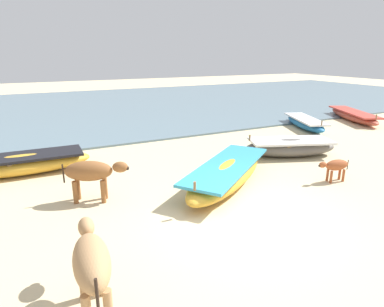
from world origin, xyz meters
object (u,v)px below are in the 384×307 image
object	(u,v)px
fishing_boat_5	(290,147)
cow_second_adult_brown	(91,173)
fishing_boat_2	(22,164)
fishing_boat_0	(227,173)
fishing_boat_6	(305,123)
cow_adult_tan	(91,262)
calf_far_rust	(336,166)
fishing_boat_4	(353,115)

from	to	relation	value
fishing_boat_5	cow_second_adult_brown	xyz separation A→B (m)	(-6.79, -0.64, 0.41)
fishing_boat_2	cow_second_adult_brown	size ratio (longest dim) A/B	2.59
fishing_boat_0	fishing_boat_6	xyz separation A→B (m)	(7.14, 4.24, -0.06)
fishing_boat_2	cow_adult_tan	bearing A→B (deg)	98.53
fishing_boat_5	fishing_boat_6	xyz separation A→B (m)	(3.79, 3.04, -0.05)
calf_far_rust	cow_second_adult_brown	xyz separation A→B (m)	(-6.19, 1.75, 0.27)
cow_adult_tan	fishing_boat_6	bearing A→B (deg)	-51.52
fishing_boat_4	fishing_boat_5	xyz separation A→B (m)	(-7.42, -3.23, 0.04)
fishing_boat_4	fishing_boat_2	bearing A→B (deg)	-60.98
cow_adult_tan	fishing_boat_0	bearing A→B (deg)	-47.86
calf_far_rust	cow_second_adult_brown	world-z (taller)	cow_second_adult_brown
fishing_boat_0	fishing_boat_5	distance (m)	3.56
fishing_boat_0	fishing_boat_4	distance (m)	11.65
cow_adult_tan	calf_far_rust	world-z (taller)	cow_adult_tan
fishing_boat_4	cow_adult_tan	xyz separation A→B (m)	(-14.87, -7.48, 0.50)
fishing_boat_6	cow_second_adult_brown	world-z (taller)	cow_second_adult_brown
fishing_boat_2	fishing_boat_5	xyz separation A→B (m)	(8.27, -2.20, 0.00)
fishing_boat_0	fishing_boat_5	world-z (taller)	fishing_boat_0
cow_adult_tan	cow_second_adult_brown	world-z (taller)	cow_adult_tan
fishing_boat_4	cow_second_adult_brown	bearing A→B (deg)	-49.51
fishing_boat_5	cow_second_adult_brown	distance (m)	6.83
fishing_boat_0	cow_adult_tan	world-z (taller)	cow_adult_tan
fishing_boat_2	fishing_boat_6	size ratio (longest dim) A/B	1.06
fishing_boat_0	fishing_boat_2	bearing A→B (deg)	-71.24
cow_adult_tan	cow_second_adult_brown	bearing A→B (deg)	-4.96
fishing_boat_4	calf_far_rust	xyz separation A→B (m)	(-8.02, -5.62, 0.18)
cow_adult_tan	cow_second_adult_brown	xyz separation A→B (m)	(0.67, 3.61, -0.05)
fishing_boat_6	cow_adult_tan	bearing A→B (deg)	-34.86
fishing_boat_0	fishing_boat_6	size ratio (longest dim) A/B	1.14
fishing_boat_6	cow_adult_tan	distance (m)	13.41
fishing_boat_0	cow_adult_tan	xyz separation A→B (m)	(-4.10, -3.05, 0.46)
fishing_boat_0	fishing_boat_2	distance (m)	5.98
fishing_boat_4	cow_adult_tan	distance (m)	16.66
fishing_boat_4	cow_second_adult_brown	distance (m)	14.73
fishing_boat_2	fishing_boat_5	distance (m)	8.56
fishing_boat_0	fishing_boat_6	distance (m)	8.31
fishing_boat_0	fishing_boat_2	size ratio (longest dim) A/B	1.08
fishing_boat_5	fishing_boat_6	world-z (taller)	fishing_boat_5
fishing_boat_0	calf_far_rust	xyz separation A→B (m)	(2.75, -1.19, 0.14)
fishing_boat_2	cow_second_adult_brown	xyz separation A→B (m)	(1.48, -2.84, 0.41)
fishing_boat_4	fishing_boat_6	size ratio (longest dim) A/B	1.22
fishing_boat_2	cow_second_adult_brown	distance (m)	3.23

